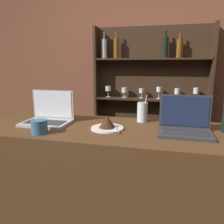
% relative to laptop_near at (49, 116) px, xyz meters
% --- Properties ---
extents(bar_counter, '(1.90, 0.61, 1.04)m').
position_rel_laptop_near_xyz_m(bar_counter, '(0.54, -0.02, -0.57)').
color(bar_counter, '#4C3019').
rests_on(bar_counter, ground_plane).
extents(back_wall, '(7.00, 0.06, 2.70)m').
position_rel_laptop_near_xyz_m(back_wall, '(0.54, 1.40, 0.26)').
color(back_wall, brown).
rests_on(back_wall, ground_plane).
extents(back_shelf, '(1.35, 0.18, 1.88)m').
position_rel_laptop_near_xyz_m(back_shelf, '(0.61, 1.32, -0.10)').
color(back_shelf, '#332114').
rests_on(back_shelf, ground_plane).
extents(laptop_near, '(0.31, 0.22, 0.22)m').
position_rel_laptop_near_xyz_m(laptop_near, '(0.00, 0.00, 0.00)').
color(laptop_near, '#ADADB2').
rests_on(laptop_near, bar_counter).
extents(laptop_far, '(0.30, 0.20, 0.22)m').
position_rel_laptop_near_xyz_m(laptop_far, '(0.91, -0.02, 0.00)').
color(laptop_far, '#333338').
rests_on(laptop_far, bar_counter).
extents(cake_plate, '(0.21, 0.21, 0.08)m').
position_rel_laptop_near_xyz_m(cake_plate, '(0.44, -0.04, -0.02)').
color(cake_plate, silver).
rests_on(cake_plate, bar_counter).
extents(water_glass, '(0.07, 0.07, 0.20)m').
position_rel_laptop_near_xyz_m(water_glass, '(0.63, 0.19, 0.02)').
color(water_glass, silver).
rests_on(water_glass, bar_counter).
extents(coffee_cup, '(0.10, 0.10, 0.08)m').
position_rel_laptop_near_xyz_m(coffee_cup, '(0.07, -0.23, -0.01)').
color(coffee_cup, '#38668C').
rests_on(coffee_cup, bar_counter).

